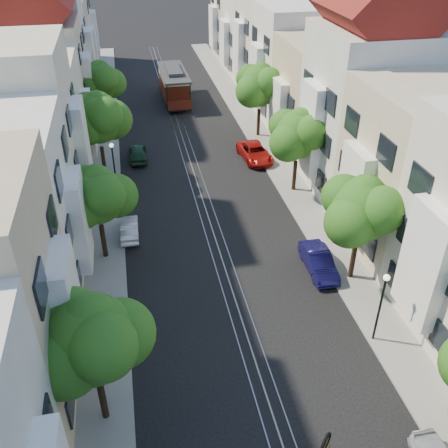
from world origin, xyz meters
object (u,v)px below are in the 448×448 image
tree_w_c (98,119)px  parked_car_w_far (138,153)px  tree_e_b (363,211)px  tree_e_c (299,136)px  cable_car (174,83)px  tree_w_b (98,197)px  tree_w_a (92,341)px  lamp_west (113,161)px  parked_car_e_far (255,153)px  parked_car_w_mid (129,229)px  tree_w_d (100,82)px  lamp_east (382,298)px  tree_e_d (261,86)px  parked_car_e_mid (319,262)px

tree_w_c → parked_car_w_far: 6.00m
tree_e_b → tree_e_c: 11.00m
tree_w_c → parked_car_w_far: size_ratio=1.87×
tree_w_c → cable_car: (7.64, 17.64, -3.06)m
tree_w_b → tree_w_a: bearing=-90.0°
lamp_west → parked_car_w_far: (1.90, 5.96, -2.20)m
tree_e_b → parked_car_e_far: (-1.66, 16.99, -4.07)m
tree_w_a → parked_car_w_mid: 14.84m
tree_w_b → parked_car_w_mid: 4.67m
tree_w_c → tree_w_a: bearing=-90.0°
tree_w_c → lamp_west: size_ratio=1.71×
parked_car_w_mid → tree_e_b: bearing=152.2°
lamp_west → cable_car: size_ratio=0.47×
tree_w_a → lamp_west: bearing=87.6°
tree_e_c → cable_car: bearing=106.6°
tree_e_b → tree_w_b: tree_e_b is taller
tree_e_c → parked_car_e_far: (-1.66, 5.99, -3.94)m
tree_e_b → tree_w_d: 30.60m
tree_w_a → tree_w_c: bearing=90.0°
parked_car_e_far → tree_w_d: bearing=136.3°
parked_car_w_far → tree_w_b: bearing=78.7°
tree_e_b → tree_w_a: (-14.40, -7.00, 0.00)m
tree_e_c → lamp_east: tree_e_c is taller
tree_w_b → tree_w_c: bearing=90.0°
tree_e_d → parked_car_e_far: 6.75m
parked_car_e_far → parked_car_w_far: bearing=163.2°
tree_e_b → parked_car_e_mid: tree_e_b is taller
lamp_west → tree_e_b: bearing=-43.8°
tree_w_a → parked_car_w_far: (2.74, 25.98, -4.09)m
parked_car_w_far → tree_e_b: bearing=121.4°
tree_e_c → tree_w_d: bearing=132.0°
tree_w_a → parked_car_w_mid: tree_w_a is taller
tree_w_c → lamp_east: bearing=-57.4°
tree_w_b → cable_car: (7.64, 28.64, -2.39)m
parked_car_e_mid → tree_e_b: bearing=-31.0°
tree_w_d → lamp_east: bearing=-67.2°
tree_e_d → parked_car_e_mid: tree_e_d is taller
cable_car → parked_car_w_mid: 27.22m
tree_e_b → tree_w_a: same height
tree_e_b → tree_w_b: size_ratio=1.07×
cable_car → parked_car_e_far: bearing=-74.0°
tree_e_b → parked_car_e_mid: bearing=148.0°
tree_e_c → cable_car: tree_e_c is taller
lamp_west → tree_e_c: bearing=-8.5°
tree_w_a → parked_car_w_far: tree_w_a is taller
tree_e_b → parked_car_e_mid: size_ratio=1.66×
tree_w_d → cable_car: bearing=41.0°
parked_car_w_mid → parked_car_e_far: bearing=-137.4°
tree_e_d → tree_w_c: 15.60m
tree_e_b → tree_w_d: tree_e_b is taller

